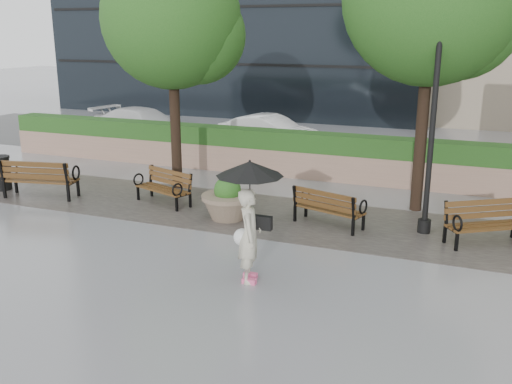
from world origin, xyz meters
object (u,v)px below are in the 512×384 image
at_px(bench_2, 328,215).
at_px(car_right, 270,133).
at_px(bench_1, 164,194).
at_px(planter_left, 228,203).
at_px(lamppost, 431,142).
at_px(bench_0, 41,186).
at_px(car_left, 144,125).
at_px(trash_bin, 1,174).
at_px(pedestrian, 250,210).
at_px(bench_3, 486,232).

relative_size(bench_2, car_right, 0.44).
bearing_deg(car_right, bench_2, -139.63).
bearing_deg(bench_1, planter_left, 5.33).
height_order(planter_left, lamppost, lamppost).
xyz_separation_m(bench_0, car_left, (-1.78, 7.82, 0.36)).
bearing_deg(lamppost, bench_2, -170.24).
bearing_deg(trash_bin, pedestrian, -18.94).
distance_m(bench_2, car_right, 8.75).
relative_size(bench_1, car_left, 0.37).
bearing_deg(car_right, bench_1, -169.44).
bearing_deg(lamppost, bench_1, -178.04).
bearing_deg(planter_left, lamppost, 9.36).
distance_m(car_right, pedestrian, 11.61).
bearing_deg(bench_0, car_left, -88.93).
relative_size(bench_2, trash_bin, 1.91).
xyz_separation_m(bench_0, bench_1, (3.31, 0.70, -0.05)).
bearing_deg(planter_left, bench_2, 9.00).
distance_m(bench_1, planter_left, 2.09).
distance_m(bench_1, car_right, 7.52).
bearing_deg(bench_0, bench_2, 172.49).
bearing_deg(pedestrian, bench_2, -27.21).
bearing_deg(car_left, planter_left, -127.60).
bearing_deg(bench_0, bench_1, -179.80).
bearing_deg(car_left, bench_0, -157.81).
bearing_deg(lamppost, bench_0, -174.61).
relative_size(bench_0, trash_bin, 2.24).
bearing_deg(trash_bin, lamppost, 3.60).
bearing_deg(lamppost, planter_left, -170.64).
bearing_deg(bench_3, bench_1, 146.44).
xyz_separation_m(bench_1, planter_left, (2.02, -0.50, 0.14)).
relative_size(lamppost, pedestrian, 2.12).
height_order(planter_left, car_right, car_right).
distance_m(trash_bin, pedestrian, 9.22).
xyz_separation_m(bench_0, car_right, (3.41, 8.21, 0.33)).
relative_size(bench_1, car_right, 0.44).
xyz_separation_m(car_left, car_right, (5.18, 0.38, -0.03)).
relative_size(bench_1, bench_3, 0.97).
xyz_separation_m(bench_3, car_right, (-7.56, 7.55, 0.37)).
distance_m(bench_0, trash_bin, 1.58).
xyz_separation_m(bench_2, car_right, (-4.25, 7.64, 0.38)).
bearing_deg(bench_2, car_right, -43.41).
height_order(lamppost, car_left, lamppost).
xyz_separation_m(bench_2, lamppost, (2.06, 0.35, 1.75)).
bearing_deg(bench_1, pedestrian, -23.07).
xyz_separation_m(planter_left, car_left, (-7.11, 7.63, 0.27)).
height_order(bench_0, car_right, car_right).
height_order(bench_1, car_right, car_right).
bearing_deg(bench_0, pedestrian, 147.01).
distance_m(bench_1, trash_bin, 4.90).
xyz_separation_m(bench_0, planter_left, (5.34, 0.20, 0.09)).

